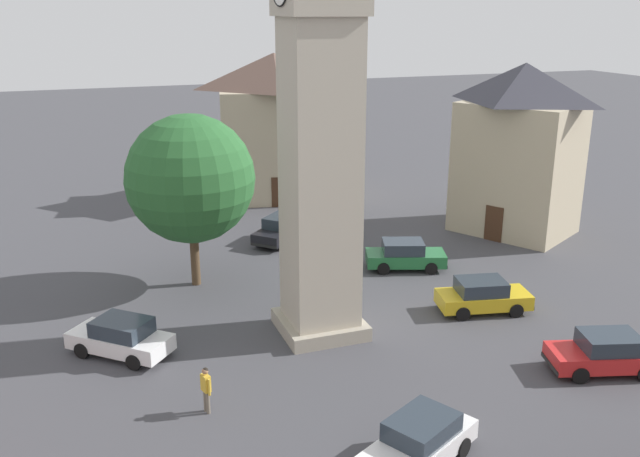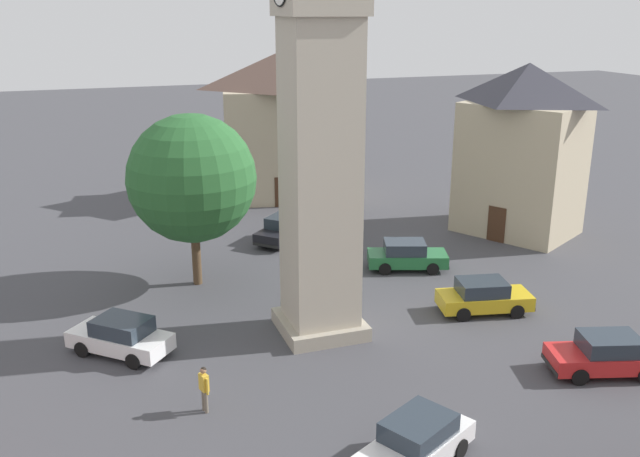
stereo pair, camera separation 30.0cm
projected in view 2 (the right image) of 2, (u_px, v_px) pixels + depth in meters
The scene contains 12 objects.
ground_plane at pixel (320, 331), 29.26m from camera, with size 200.00×200.00×0.00m, color #424247.
clock_tower at pixel (320, 2), 25.18m from camera, with size 4.07×4.07×22.74m.
car_blue_kerb at pixel (283, 229), 40.27m from camera, with size 4.10×4.12×1.53m.
car_silver_kerb at pixel (484, 296), 30.82m from camera, with size 2.53×4.39×1.53m.
car_red_corner at pixel (416, 442), 20.48m from camera, with size 3.41×4.44×1.53m.
car_white_side at pixel (606, 354), 25.67m from camera, with size 2.80×4.44×1.53m.
car_black_far at pixel (121, 336), 27.10m from camera, with size 4.02×4.19×1.53m.
car_green_alley at pixel (407, 255), 35.94m from camera, with size 2.96×4.45×1.53m.
pedestrian at pixel (204, 385), 23.10m from camera, with size 0.54×0.32×1.69m.
tree at pixel (192, 179), 32.63m from camera, with size 6.17×6.17×8.47m.
building_shop_left at pixel (279, 126), 48.46m from camera, with size 7.21×8.95×10.20m.
building_corner_back at pixel (522, 149), 40.68m from camera, with size 8.49×7.94×10.13m.
Camera 2 is at (-25.02, 8.79, 13.12)m, focal length 38.56 mm.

